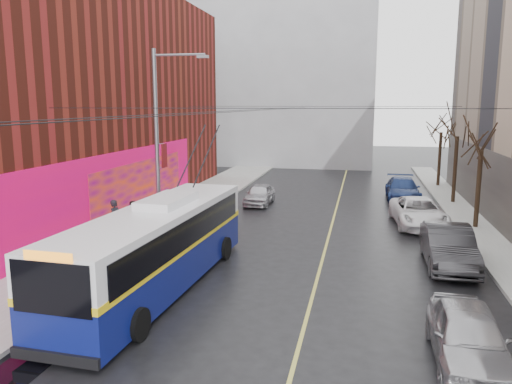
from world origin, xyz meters
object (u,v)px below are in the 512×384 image
(tree_near, at_px, (482,135))
(parked_car_c, at_px, (418,212))
(following_car, at_px, (259,194))
(parked_car_d, at_px, (403,189))
(streetlight_pole, at_px, (160,142))
(trolleybus, at_px, (157,246))
(pedestrian_a, at_px, (116,219))
(tree_far, at_px, (442,122))
(parked_car_a, at_px, (468,336))
(parked_car_b, at_px, (448,247))
(tree_mid, at_px, (458,124))
(pedestrian_b, at_px, (134,218))

(tree_near, relative_size, parked_car_c, 1.17)
(parked_car_c, xyz_separation_m, following_car, (-9.64, 4.01, -0.09))
(parked_car_d, xyz_separation_m, following_car, (-9.35, -3.46, -0.10))
(streetlight_pole, relative_size, following_car, 2.28)
(trolleybus, bearing_deg, pedestrian_a, 132.19)
(tree_far, height_order, parked_car_a, tree_far)
(streetlight_pole, height_order, parked_car_d, streetlight_pole)
(tree_far, bearing_deg, pedestrian_a, -130.80)
(parked_car_b, height_order, parked_car_d, parked_car_b)
(tree_mid, height_order, parked_car_b, tree_mid)
(trolleybus, height_order, following_car, trolleybus)
(following_car, bearing_deg, parked_car_b, -46.45)
(parked_car_a, bearing_deg, following_car, 116.91)
(tree_near, height_order, parked_car_a, tree_near)
(pedestrian_a, bearing_deg, parked_car_c, -57.79)
(parked_car_d, bearing_deg, parked_car_a, -90.57)
(pedestrian_a, height_order, pedestrian_b, pedestrian_a)
(parked_car_b, xyz_separation_m, parked_car_d, (-0.76, 14.43, -0.07))
(pedestrian_a, bearing_deg, tree_far, -32.22)
(parked_car_a, bearing_deg, streetlight_pole, 144.08)
(tree_far, distance_m, parked_car_d, 8.37)
(trolleybus, height_order, parked_car_d, trolleybus)
(tree_mid, relative_size, parked_car_a, 1.52)
(tree_mid, relative_size, trolleybus, 0.56)
(tree_far, relative_size, parked_car_b, 1.29)
(following_car, distance_m, pedestrian_b, 10.49)
(tree_mid, height_order, parked_car_d, tree_mid)
(following_car, xyz_separation_m, pedestrian_b, (-4.33, -9.55, 0.34))
(parked_car_d, distance_m, pedestrian_a, 19.86)
(tree_near, relative_size, parked_car_d, 1.20)
(streetlight_pole, relative_size, tree_near, 1.41)
(tree_far, bearing_deg, following_car, -141.90)
(parked_car_d, bearing_deg, following_car, -160.25)
(tree_near, distance_m, parked_car_a, 15.81)
(tree_far, xyz_separation_m, trolleybus, (-13.01, -25.57, -3.58))
(trolleybus, distance_m, pedestrian_b, 7.31)
(following_car, bearing_deg, tree_far, 38.96)
(tree_near, bearing_deg, following_car, 161.68)
(tree_near, bearing_deg, pedestrian_b, -162.28)
(pedestrian_a, bearing_deg, parked_car_b, -83.70)
(tree_near, xyz_separation_m, tree_mid, (0.00, 7.00, 0.28))
(tree_far, xyz_separation_m, following_car, (-12.55, -9.84, -4.47))
(parked_car_b, height_order, parked_car_c, parked_car_b)
(trolleybus, relative_size, parked_car_c, 2.20)
(tree_far, distance_m, parked_car_b, 21.39)
(parked_car_a, xyz_separation_m, parked_car_b, (0.76, 8.09, 0.09))
(tree_far, relative_size, pedestrian_a, 3.45)
(tree_mid, height_order, pedestrian_a, tree_mid)
(tree_near, xyz_separation_m, pedestrian_a, (-17.45, -6.21, -3.87))
(tree_far, relative_size, trolleybus, 0.55)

